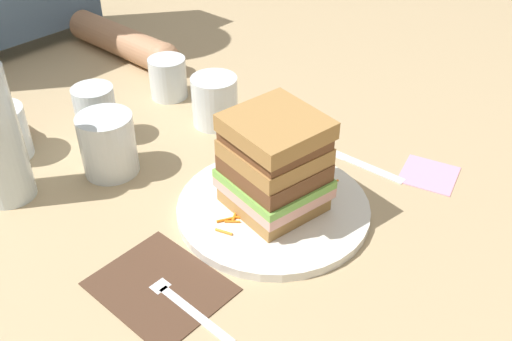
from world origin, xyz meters
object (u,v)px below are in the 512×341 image
juice_glass (215,103)px  empty_tumbler_2 (1,133)px  main_plate (273,208)px  fork (175,296)px  napkin_dark (162,288)px  knife (346,158)px  sandwich (274,164)px  empty_tumbler_0 (96,114)px  empty_tumbler_3 (108,144)px  empty_tumbler_1 (168,78)px  napkin_pink (429,174)px

juice_glass → empty_tumbler_2: (-0.28, 0.17, 0.00)m
main_plate → fork: size_ratio=1.51×
main_plate → fork: (-0.19, -0.02, -0.00)m
napkin_dark → knife: same height
sandwich → empty_tumbler_2: sandwich is taller
fork → empty_tumbler_0: size_ratio=1.90×
knife → empty_tumbler_3: (-0.25, 0.24, 0.04)m
knife → empty_tumbler_3: size_ratio=2.25×
juice_glass → empty_tumbler_0: (-0.15, 0.10, 0.01)m
empty_tumbler_0 → empty_tumbler_2: 0.14m
main_plate → napkin_dark: bearing=178.3°
sandwich → empty_tumbler_1: sandwich is taller
empty_tumbler_0 → napkin_pink: size_ratio=1.15×
fork → napkin_pink: (0.40, -0.10, -0.00)m
knife → napkin_pink: size_ratio=2.64×
empty_tumbler_2 → main_plate: bearing=-66.7°
sandwich → napkin_pink: size_ratio=1.79×
empty_tumbler_1 → empty_tumbler_2: bearing=171.9°
fork → knife: (0.35, 0.02, -0.00)m
main_plate → empty_tumbler_2: (-0.16, 0.38, 0.03)m
main_plate → empty_tumbler_3: (-0.08, 0.23, 0.04)m
napkin_pink → empty_tumbler_0: bearing=120.4°
sandwich → empty_tumbler_1: size_ratio=1.92×
napkin_dark → empty_tumbler_1: size_ratio=2.05×
empty_tumbler_1 → knife: bearing=-82.5°
fork → knife: fork is taller
napkin_dark → empty_tumbler_0: bearing=65.5°
main_plate → napkin_dark: main_plate is taller
empty_tumbler_2 → sandwich: bearing=-66.8°
juice_glass → sandwich: bearing=-117.1°
empty_tumbler_0 → empty_tumbler_2: empty_tumbler_0 is taller
napkin_dark → empty_tumbler_2: size_ratio=1.82×
juice_glass → empty_tumbler_1: size_ratio=1.14×
fork → empty_tumbler_2: bearing=87.1°
empty_tumbler_2 → fork: bearing=-92.9°
napkin_dark → empty_tumbler_2: (0.02, 0.38, 0.04)m
sandwich → knife: 0.18m
empty_tumbler_2 → napkin_pink: bearing=-52.9°
knife → empty_tumbler_2: empty_tumbler_2 is taller
fork → juice_glass: bearing=38.3°
knife → juice_glass: (-0.06, 0.22, 0.04)m
sandwich → napkin_dark: size_ratio=0.94×
main_plate → knife: 0.17m
empty_tumbler_0 → empty_tumbler_2: bearing=152.1°
empty_tumbler_3 → fork: bearing=-112.2°
sandwich → knife: (0.17, -0.00, -0.08)m
fork → empty_tumbler_3: (0.10, 0.25, 0.04)m
napkin_dark → napkin_pink: (0.40, -0.12, -0.00)m
sandwich → empty_tumbler_1: bearing=70.4°
juice_glass → fork: bearing=-141.7°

